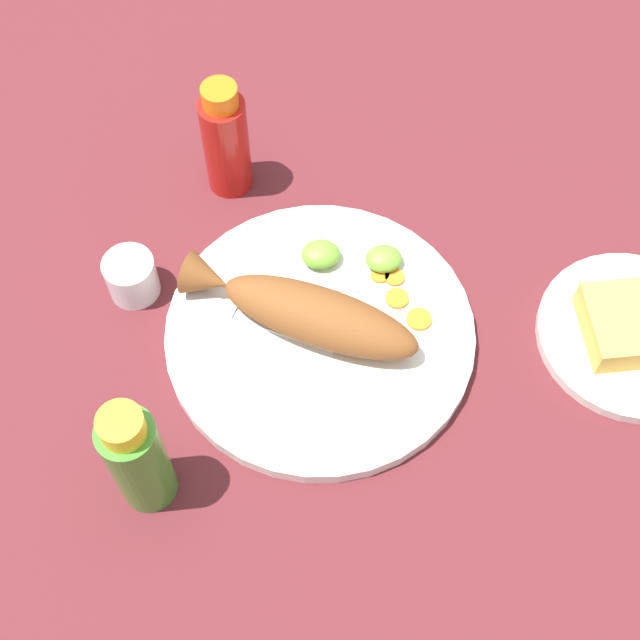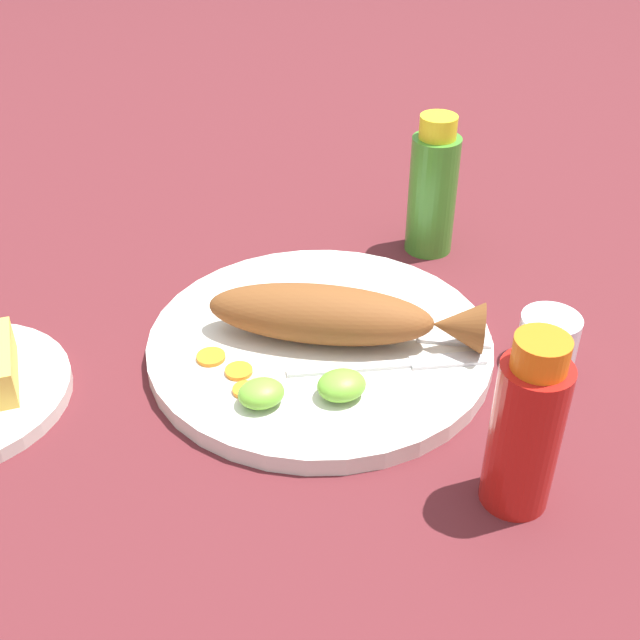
# 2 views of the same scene
# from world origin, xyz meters

# --- Properties ---
(ground_plane) EXTENTS (4.00, 4.00, 0.00)m
(ground_plane) POSITION_xyz_m (0.00, 0.00, 0.00)
(ground_plane) COLOR #561E23
(main_plate) EXTENTS (0.33, 0.33, 0.02)m
(main_plate) POSITION_xyz_m (0.00, 0.00, 0.01)
(main_plate) COLOR silver
(main_plate) RESTS_ON ground_plane
(fried_fish) EXTENTS (0.26, 0.17, 0.05)m
(fried_fish) POSITION_xyz_m (-0.01, 0.01, 0.04)
(fried_fish) COLOR brown
(fried_fish) RESTS_ON main_plate
(fork_near) EXTENTS (0.17, 0.10, 0.00)m
(fork_near) POSITION_xyz_m (-0.08, 0.03, 0.02)
(fork_near) COLOR silver
(fork_near) RESTS_ON main_plate
(fork_far) EXTENTS (0.18, 0.05, 0.00)m
(fork_far) POSITION_xyz_m (-0.06, 0.07, 0.02)
(fork_far) COLOR silver
(fork_far) RESTS_ON main_plate
(carrot_slice_near) EXTENTS (0.03, 0.03, 0.00)m
(carrot_slice_near) POSITION_xyz_m (0.11, -0.00, 0.02)
(carrot_slice_near) COLOR orange
(carrot_slice_near) RESTS_ON main_plate
(carrot_slice_mid) EXTENTS (0.03, 0.03, 0.00)m
(carrot_slice_mid) POSITION_xyz_m (0.09, 0.03, 0.02)
(carrot_slice_mid) COLOR orange
(carrot_slice_mid) RESTS_ON main_plate
(carrot_slice_far) EXTENTS (0.02, 0.02, 0.00)m
(carrot_slice_far) POSITION_xyz_m (0.09, 0.06, 0.02)
(carrot_slice_far) COLOR orange
(carrot_slice_far) RESTS_ON main_plate
(carrot_slice_extra) EXTENTS (0.02, 0.02, 0.00)m
(carrot_slice_extra) POSITION_xyz_m (0.07, 0.06, 0.02)
(carrot_slice_extra) COLOR orange
(carrot_slice_extra) RESTS_ON main_plate
(lime_wedge_main) EXTENTS (0.04, 0.03, 0.02)m
(lime_wedge_main) POSITION_xyz_m (0.08, 0.08, 0.03)
(lime_wedge_main) COLOR #6BB233
(lime_wedge_main) RESTS_ON main_plate
(lime_wedge_side) EXTENTS (0.04, 0.04, 0.02)m
(lime_wedge_side) POSITION_xyz_m (0.01, 0.09, 0.03)
(lime_wedge_side) COLOR #6BB233
(lime_wedge_side) RESTS_ON main_plate
(hot_sauce_bottle_red) EXTENTS (0.05, 0.05, 0.15)m
(hot_sauce_bottle_red) POSITION_xyz_m (-0.08, 0.23, 0.07)
(hot_sauce_bottle_red) COLOR #B21914
(hot_sauce_bottle_red) RESTS_ON ground_plane
(hot_sauce_bottle_green) EXTENTS (0.05, 0.05, 0.16)m
(hot_sauce_bottle_green) POSITION_xyz_m (-0.18, -0.15, 0.08)
(hot_sauce_bottle_green) COLOR #3D8428
(hot_sauce_bottle_green) RESTS_ON ground_plane
(salt_cup) EXTENTS (0.06, 0.06, 0.05)m
(salt_cup) POSITION_xyz_m (-0.20, 0.08, 0.02)
(salt_cup) COLOR silver
(salt_cup) RESTS_ON ground_plane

